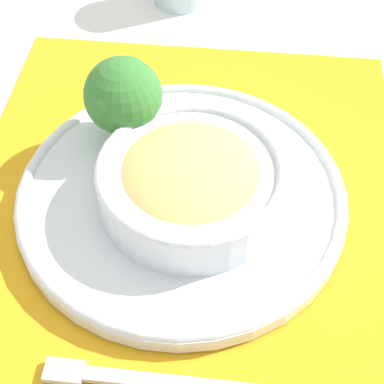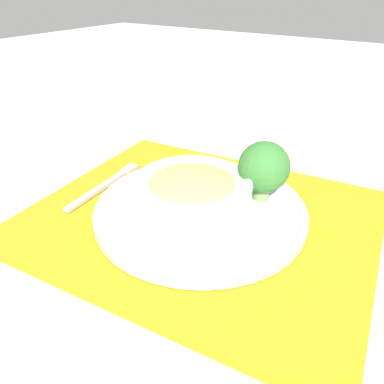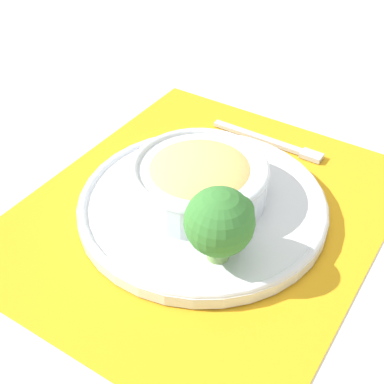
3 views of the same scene
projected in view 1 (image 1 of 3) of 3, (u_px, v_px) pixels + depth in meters
The scene contains 9 objects.
ground_plane at pixel (182, 206), 0.64m from camera, with size 4.00×4.00×0.00m, color white.
placemat at pixel (182, 205), 0.64m from camera, with size 0.55×0.48×0.00m.
plate at pixel (182, 196), 0.63m from camera, with size 0.32×0.32×0.02m.
bowl at pixel (191, 181), 0.60m from camera, with size 0.18×0.18×0.06m.
broccoli_floret at pixel (123, 96), 0.64m from camera, with size 0.08×0.08×0.09m.
carrot_slice_near at pixel (124, 198), 0.62m from camera, with size 0.04×0.04×0.01m.
carrot_slice_middle at pixel (129, 213), 0.61m from camera, with size 0.04×0.04×0.01m.
carrot_slice_far at pixel (140, 225), 0.60m from camera, with size 0.04×0.04×0.01m.
fork at pixel (133, 379), 0.52m from camera, with size 0.03×0.18×0.01m.
Camera 1 is at (-0.40, -0.09, 0.50)m, focal length 60.00 mm.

